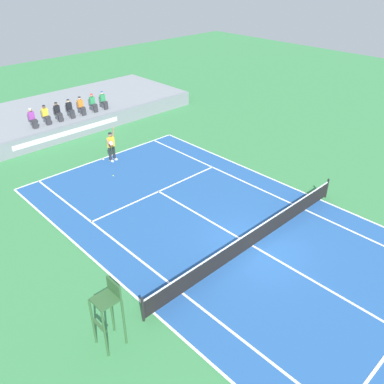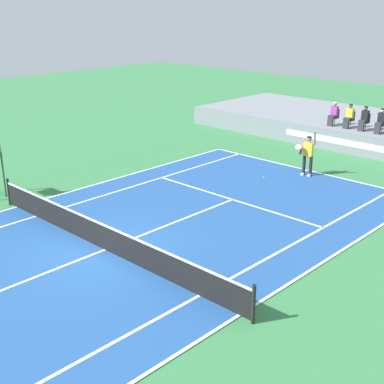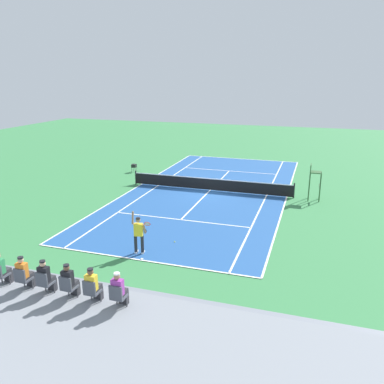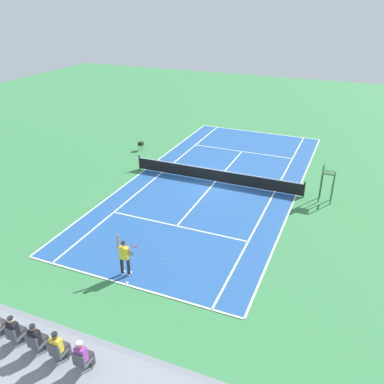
# 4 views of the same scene
# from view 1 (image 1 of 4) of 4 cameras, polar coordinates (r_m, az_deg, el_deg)

# --- Properties ---
(ground_plane) EXTENTS (80.00, 80.00, 0.00)m
(ground_plane) POSITION_cam_1_polar(r_m,az_deg,el_deg) (17.76, 8.61, -7.62)
(ground_plane) COLOR #387F47
(court) EXTENTS (11.08, 23.88, 0.03)m
(court) POSITION_cam_1_polar(r_m,az_deg,el_deg) (17.76, 8.61, -7.59)
(court) COLOR #235193
(court) RESTS_ON ground
(net) EXTENTS (11.98, 0.10, 1.07)m
(net) POSITION_cam_1_polar(r_m,az_deg,el_deg) (17.45, 8.74, -6.27)
(net) COLOR black
(net) RESTS_ON ground
(barrier_wall) EXTENTS (22.04, 0.25, 1.07)m
(barrier_wall) POSITION_cam_1_polar(r_m,az_deg,el_deg) (28.59, -17.13, 8.03)
(barrier_wall) COLOR gray
(barrier_wall) RESTS_ON ground
(bleacher_platform) EXTENTS (22.04, 7.57, 1.07)m
(bleacher_platform) POSITION_cam_1_polar(r_m,az_deg,el_deg) (31.95, -20.51, 9.80)
(bleacher_platform) COLOR gray
(bleacher_platform) RESTS_ON ground
(spectator_seated_0) EXTENTS (0.44, 0.60, 1.27)m
(spectator_seated_0) POSITION_cam_1_polar(r_m,az_deg,el_deg) (28.54, -21.67, 9.66)
(spectator_seated_0) COLOR #474C56
(spectator_seated_0) RESTS_ON bleacher_platform
(spectator_seated_1) EXTENTS (0.44, 0.60, 1.27)m
(spectator_seated_1) POSITION_cam_1_polar(r_m,az_deg,el_deg) (28.87, -20.01, 10.20)
(spectator_seated_1) COLOR #474C56
(spectator_seated_1) RESTS_ON bleacher_platform
(spectator_seated_2) EXTENTS (0.44, 0.60, 1.27)m
(spectator_seated_2) POSITION_cam_1_polar(r_m,az_deg,el_deg) (29.20, -18.48, 10.70)
(spectator_seated_2) COLOR #474C56
(spectator_seated_2) RESTS_ON bleacher_platform
(spectator_seated_3) EXTENTS (0.44, 0.60, 1.27)m
(spectator_seated_3) POSITION_cam_1_polar(r_m,az_deg,el_deg) (29.57, -16.91, 11.19)
(spectator_seated_3) COLOR #474C56
(spectator_seated_3) RESTS_ON bleacher_platform
(spectator_seated_4) EXTENTS (0.44, 0.60, 1.27)m
(spectator_seated_4) POSITION_cam_1_polar(r_m,az_deg,el_deg) (29.94, -15.44, 11.65)
(spectator_seated_4) COLOR #474C56
(spectator_seated_4) RESTS_ON bleacher_platform
(spectator_seated_5) EXTENTS (0.44, 0.60, 1.27)m
(spectator_seated_5) POSITION_cam_1_polar(r_m,az_deg,el_deg) (30.37, -13.86, 12.13)
(spectator_seated_5) COLOR #474C56
(spectator_seated_5) RESTS_ON bleacher_platform
(spectator_seated_6) EXTENTS (0.44, 0.60, 1.27)m
(spectator_seated_6) POSITION_cam_1_polar(r_m,az_deg,el_deg) (30.79, -12.45, 12.54)
(spectator_seated_6) COLOR #474C56
(spectator_seated_6) RESTS_ON bleacher_platform
(tennis_player) EXTENTS (0.75, 0.72, 2.08)m
(tennis_player) POSITION_cam_1_polar(r_m,az_deg,el_deg) (24.75, -11.37, 6.45)
(tennis_player) COLOR #232328
(tennis_player) RESTS_ON ground
(tennis_ball) EXTENTS (0.07, 0.07, 0.07)m
(tennis_ball) POSITION_cam_1_polar(r_m,az_deg,el_deg) (23.33, -11.11, 2.28)
(tennis_ball) COLOR #D1E533
(tennis_ball) RESTS_ON ground
(umpire_chair) EXTENTS (0.77, 0.77, 2.44)m
(umpire_chair) POSITION_cam_1_polar(r_m,az_deg,el_deg) (13.11, -11.78, -15.71)
(umpire_chair) COLOR #2D562D
(umpire_chair) RESTS_ON ground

